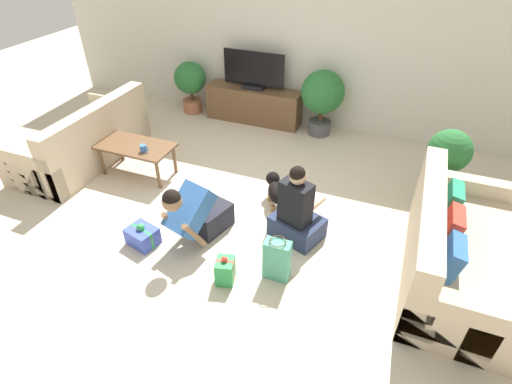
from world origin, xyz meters
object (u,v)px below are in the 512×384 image
object	(u,v)px
dog	(275,189)
gift_bag_a	(277,260)
person_kneeling	(197,213)
sofa_left	(83,141)
sofa_right	(455,252)
person_sitting	(297,213)
gift_box_b	(142,236)
potted_plant_back_left	(190,82)
potted_plant_back_right	(322,95)
gift_box_a	(225,270)
coffee_table	(136,148)
tv_console	(254,105)
mug	(143,148)
potted_plant_corner_right	(447,159)
tv	(254,73)

from	to	relation	value
dog	gift_bag_a	xyz separation A→B (m)	(0.41, -1.10, 0.01)
person_kneeling	dog	distance (m)	1.06
sofa_left	sofa_right	size ratio (longest dim) A/B	1.00
person_sitting	gift_box_b	world-z (taller)	person_sitting
potted_plant_back_left	potted_plant_back_right	world-z (taller)	potted_plant_back_right
dog	gift_box_a	bearing A→B (deg)	59.42
gift_bag_a	coffee_table	bearing A→B (deg)	155.24
gift_bag_a	potted_plant_back_right	bearing A→B (deg)	96.73
potted_plant_back_right	gift_bag_a	bearing A→B (deg)	-83.27
dog	gift_box_b	distance (m)	1.59
sofa_right	person_sitting	world-z (taller)	person_sitting
coffee_table	tv_console	world-z (taller)	tv_console
sofa_left	mug	xyz separation A→B (m)	(1.10, -0.13, 0.18)
coffee_table	mug	bearing A→B (deg)	-26.24
person_kneeling	potted_plant_corner_right	bearing A→B (deg)	52.55
person_kneeling	gift_bag_a	xyz separation A→B (m)	(0.96, -0.21, -0.13)
potted_plant_back_left	dog	xyz separation A→B (m)	(2.21, -1.97, -0.33)
sofa_right	potted_plant_back_right	distance (m)	3.10
potted_plant_corner_right	gift_bag_a	world-z (taller)	potted_plant_corner_right
gift_box_b	potted_plant_back_right	bearing A→B (deg)	70.56
potted_plant_corner_right	person_sitting	world-z (taller)	person_sitting
tv_console	gift_box_a	world-z (taller)	tv_console
potted_plant_back_left	sofa_right	bearing A→B (deg)	-30.29
person_sitting	mug	size ratio (longest dim) A/B	7.58
coffee_table	tv	xyz separation A→B (m)	(0.82, 2.06, 0.44)
tv	mug	size ratio (longest dim) A/B	8.28
tv	person_kneeling	xyz separation A→B (m)	(0.53, -2.92, -0.47)
gift_box_b	coffee_table	bearing A→B (deg)	126.11
sofa_right	gift_box_a	bearing A→B (deg)	113.80
tv_console	potted_plant_corner_right	bearing A→B (deg)	-21.97
potted_plant_back_right	person_kneeling	bearing A→B (deg)	-101.74
tv	mug	bearing A→B (deg)	-105.98
sofa_left	gift_bag_a	size ratio (longest dim) A/B	4.17
sofa_left	sofa_right	distance (m)	4.77
gift_box_b	gift_bag_a	xyz separation A→B (m)	(1.47, 0.08, 0.12)
potted_plant_back_left	mug	world-z (taller)	potted_plant_back_left
person_kneeling	mug	distance (m)	1.38
tv_console	tv	size ratio (longest dim) A/B	1.56
tv_console	gift_box_b	distance (m)	3.21
tv	potted_plant_corner_right	xyz separation A→B (m)	(2.89, -1.16, -0.27)
sofa_right	gift_box_b	distance (m)	3.11
sofa_right	mug	bearing A→B (deg)	84.97
person_sitting	gift_box_b	xyz separation A→B (m)	(-1.47, -0.70, -0.22)
sofa_left	person_kneeling	xyz separation A→B (m)	(2.25, -0.89, 0.05)
person_kneeling	potted_plant_back_right	bearing A→B (deg)	94.19
potted_plant_back_right	tv_console	bearing A→B (deg)	177.46
coffee_table	person_kneeling	size ratio (longest dim) A/B	1.18
sofa_right	tv_console	size ratio (longest dim) A/B	1.24
coffee_table	tv	size ratio (longest dim) A/B	0.99
sofa_right	potted_plant_corner_right	xyz separation A→B (m)	(-0.14, 1.31, 0.25)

